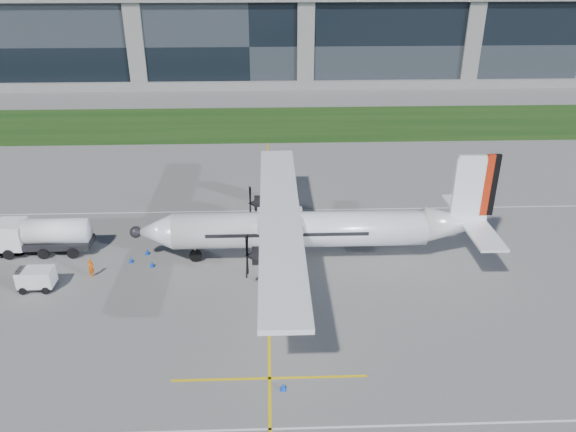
{
  "coord_description": "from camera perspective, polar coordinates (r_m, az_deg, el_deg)",
  "views": [
    {
      "loc": [
        3.18,
        -32.55,
        23.98
      ],
      "look_at": [
        4.72,
        10.34,
        3.1
      ],
      "focal_mm": 35.0,
      "sensor_mm": 36.0,
      "label": 1
    }
  ],
  "objects": [
    {
      "name": "safety_cone_portwing",
      "position": [
        34.9,
        -0.5,
        -16.91
      ],
      "size": [
        0.36,
        0.36,
        0.5
      ],
      "primitive_type": "cone",
      "color": "blue",
      "rests_on": "ground"
    },
    {
      "name": "tree_line",
      "position": [
        173.85,
        -3.26,
        18.97
      ],
      "size": [
        400.0,
        6.0,
        6.0
      ],
      "primitive_type": "cube",
      "color": "black",
      "rests_on": "ground"
    },
    {
      "name": "safety_cone_nose_port",
      "position": [
        47.63,
        -13.63,
        -4.76
      ],
      "size": [
        0.36,
        0.36,
        0.5
      ],
      "primitive_type": "cone",
      "color": "blue",
      "rests_on": "ground"
    },
    {
      "name": "turboprop_aircraft",
      "position": [
        45.41,
        2.62,
        0.61
      ],
      "size": [
        29.42,
        30.51,
        9.15
      ],
      "primitive_type": null,
      "color": "white",
      "rests_on": "ground"
    },
    {
      "name": "grass_strip",
      "position": [
        84.1,
        -4.19,
        9.32
      ],
      "size": [
        400.0,
        18.0,
        0.04
      ],
      "primitive_type": "cube",
      "color": "#15390F",
      "rests_on": "ground"
    },
    {
      "name": "ground_crew_person",
      "position": [
        47.3,
        -19.39,
        -4.91
      ],
      "size": [
        0.82,
        0.89,
        1.79
      ],
      "primitive_type": "imported",
      "rotation": [
        0.0,
        0.0,
        1.04
      ],
      "color": "#F25907",
      "rests_on": "ground"
    },
    {
      "name": "baggage_tug",
      "position": [
        47.32,
        -24.19,
        -5.86
      ],
      "size": [
        2.84,
        1.7,
        1.7
      ],
      "primitive_type": null,
      "color": "silver",
      "rests_on": "ground"
    },
    {
      "name": "ground",
      "position": [
        76.48,
        -4.37,
        7.59
      ],
      "size": [
        400.0,
        400.0,
        0.0
      ],
      "primitive_type": "plane",
      "color": "#63615E",
      "rests_on": "ground"
    },
    {
      "name": "yellow_taxiway_centerline",
      "position": [
        48.85,
        -2.0,
        -3.47
      ],
      "size": [
        0.2,
        70.0,
        0.01
      ],
      "primitive_type": "cube",
      "color": "yellow",
      "rests_on": "ground"
    },
    {
      "name": "safety_cone_nose_stbd",
      "position": [
        49.58,
        -14.11,
        -3.52
      ],
      "size": [
        0.36,
        0.36,
        0.5
      ],
      "primitive_type": "cone",
      "color": "blue",
      "rests_on": "ground"
    },
    {
      "name": "terminal_building",
      "position": [
        113.8,
        -3.81,
        17.56
      ],
      "size": [
        120.0,
        20.0,
        15.0
      ],
      "primitive_type": "cube",
      "color": "black",
      "rests_on": "ground"
    },
    {
      "name": "safety_cone_fwd",
      "position": [
        48.72,
        -15.66,
        -4.28
      ],
      "size": [
        0.36,
        0.36,
        0.5
      ],
      "primitive_type": "cone",
      "color": "blue",
      "rests_on": "ground"
    },
    {
      "name": "fuel_tanker_truck",
      "position": [
        52.38,
        -24.11,
        -1.88
      ],
      "size": [
        8.19,
        2.66,
        3.07
      ],
      "primitive_type": null,
      "color": "white",
      "rests_on": "ground"
    }
  ]
}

